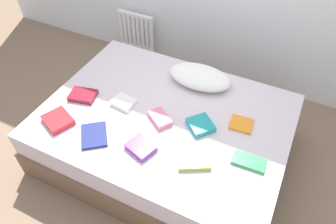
{
  "coord_description": "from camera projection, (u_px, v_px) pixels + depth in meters",
  "views": [
    {
      "loc": [
        0.8,
        -1.58,
        2.32
      ],
      "look_at": [
        0.0,
        0.05,
        0.48
      ],
      "focal_mm": 33.5,
      "sensor_mm": 36.0,
      "label": 1
    }
  ],
  "objects": [
    {
      "name": "textbook_teal",
      "position": [
        201.0,
        125.0,
        2.42
      ],
      "size": [
        0.25,
        0.25,
        0.05
      ],
      "primitive_type": "cube",
      "rotation": [
        0.0,
        0.0,
        -0.72
      ],
      "color": "teal",
      "rests_on": "bed"
    },
    {
      "name": "textbook_red",
      "position": [
        58.0,
        120.0,
        2.46
      ],
      "size": [
        0.28,
        0.26,
        0.05
      ],
      "primitive_type": "cube",
      "rotation": [
        0.0,
        0.0,
        -0.41
      ],
      "color": "red",
      "rests_on": "bed"
    },
    {
      "name": "textbook_green",
      "position": [
        249.0,
        161.0,
        2.19
      ],
      "size": [
        0.24,
        0.13,
        0.03
      ],
      "primitive_type": "cube",
      "rotation": [
        0.0,
        0.0,
        0.05
      ],
      "color": "green",
      "rests_on": "bed"
    },
    {
      "name": "textbook_lime",
      "position": [
        194.0,
        159.0,
        2.2
      ],
      "size": [
        0.29,
        0.27,
        0.04
      ],
      "primitive_type": "cube",
      "rotation": [
        0.0,
        0.0,
        0.5
      ],
      "color": "#8CC638",
      "rests_on": "bed"
    },
    {
      "name": "textbook_orange",
      "position": [
        241.0,
        124.0,
        2.44
      ],
      "size": [
        0.18,
        0.17,
        0.02
      ],
      "primitive_type": "cube",
      "rotation": [
        0.0,
        0.0,
        0.08
      ],
      "color": "orange",
      "rests_on": "bed"
    },
    {
      "name": "textbook_maroon",
      "position": [
        83.0,
        95.0,
        2.66
      ],
      "size": [
        0.25,
        0.21,
        0.04
      ],
      "primitive_type": "cube",
      "rotation": [
        0.0,
        0.0,
        0.23
      ],
      "color": "maroon",
      "rests_on": "bed"
    },
    {
      "name": "textbook_pink",
      "position": [
        160.0,
        118.0,
        2.47
      ],
      "size": [
        0.23,
        0.21,
        0.05
      ],
      "primitive_type": "cube",
      "rotation": [
        0.0,
        0.0,
        -0.61
      ],
      "color": "pink",
      "rests_on": "bed"
    },
    {
      "name": "textbook_purple",
      "position": [
        141.0,
        147.0,
        2.27
      ],
      "size": [
        0.23,
        0.21,
        0.05
      ],
      "primitive_type": "cube",
      "rotation": [
        0.0,
        0.0,
        -0.31
      ],
      "color": "purple",
      "rests_on": "bed"
    },
    {
      "name": "textbook_navy",
      "position": [
        94.0,
        135.0,
        2.36
      ],
      "size": [
        0.3,
        0.31,
        0.02
      ],
      "primitive_type": "cube",
      "rotation": [
        0.0,
        0.0,
        -0.91
      ],
      "color": "navy",
      "rests_on": "bed"
    },
    {
      "name": "radiator",
      "position": [
        136.0,
        31.0,
        3.7
      ],
      "size": [
        0.45,
        0.04,
        0.46
      ],
      "color": "white",
      "rests_on": "ground"
    },
    {
      "name": "pillow",
      "position": [
        200.0,
        77.0,
        2.76
      ],
      "size": [
        0.56,
        0.33,
        0.14
      ],
      "primitive_type": "ellipsoid",
      "color": "white",
      "rests_on": "bed"
    },
    {
      "name": "bed",
      "position": [
        165.0,
        134.0,
        2.72
      ],
      "size": [
        2.0,
        1.5,
        0.5
      ],
      "color": "brown",
      "rests_on": "ground"
    },
    {
      "name": "ground_plane",
      "position": [
        166.0,
        152.0,
        2.89
      ],
      "size": [
        8.0,
        8.0,
        0.0
      ],
      "primitive_type": "plane",
      "color": "#7F6651"
    },
    {
      "name": "textbook_white",
      "position": [
        124.0,
        102.0,
        2.6
      ],
      "size": [
        0.2,
        0.17,
        0.04
      ],
      "primitive_type": "cube",
      "rotation": [
        0.0,
        0.0,
        -0.1
      ],
      "color": "white",
      "rests_on": "bed"
    }
  ]
}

